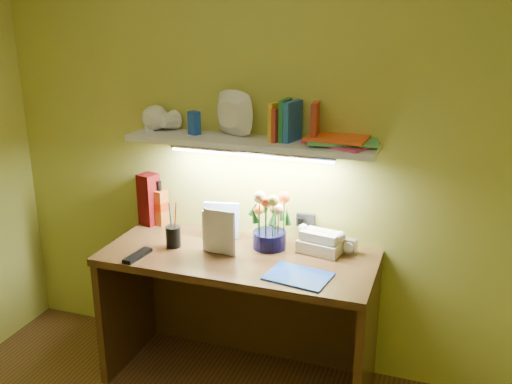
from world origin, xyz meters
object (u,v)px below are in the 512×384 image
Objects in this scene: flower_bouquet at (270,220)px; desk at (239,319)px; telephone at (321,239)px; whisky_bottle at (160,203)px; desk_clock at (349,246)px.

desk is at bearing -131.37° from flower_bouquet.
flower_bouquet is at bearing -161.07° from telephone.
desk is at bearing -23.84° from whisky_bottle.
flower_bouquet is 0.43m from desk_clock.
telephone is (0.27, 0.04, -0.09)m from flower_bouquet.
whisky_bottle is (-0.58, 0.25, 0.51)m from desk.
whisky_bottle is (-0.97, 0.07, 0.07)m from telephone.
flower_bouquet is at bearing -159.06° from desk_clock.
whisky_bottle reaches higher than desk_clock.
whisky_bottle is at bearing 156.16° from desk.
telephone is 0.14m from desk_clock.
telephone is (0.39, 0.18, 0.44)m from desk.
flower_bouquet is 3.92× the size of desk_clock.
telephone is at bearing 8.64° from flower_bouquet.
telephone is at bearing -158.51° from desk_clock.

